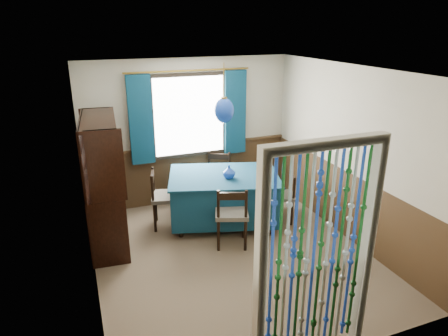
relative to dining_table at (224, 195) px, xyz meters
name	(u,v)px	position (x,y,z in m)	size (l,w,h in m)	color
floor	(232,254)	(-0.24, -0.94, -0.46)	(4.00, 4.00, 0.00)	brown
ceiling	(233,70)	(-0.24, -0.94, 2.04)	(4.00, 4.00, 0.00)	silver
wall_back	(189,132)	(-0.24, 1.06, 0.79)	(3.60, 3.60, 0.00)	#BFB59D
wall_front	(322,247)	(-0.24, -2.94, 0.79)	(3.60, 3.60, 0.00)	#BFB59D
wall_left	(85,190)	(-2.04, -0.94, 0.79)	(4.00, 4.00, 0.00)	#BFB59D
wall_right	(349,154)	(1.56, -0.94, 0.79)	(4.00, 4.00, 0.00)	#BFB59D
wainscot_back	(190,173)	(-0.24, 1.05, 0.04)	(3.60, 3.60, 0.00)	#422D19
wainscot_front	(314,318)	(-0.24, -2.92, 0.04)	(3.60, 3.60, 0.00)	#422D19
wainscot_left	(94,247)	(-2.03, -0.94, 0.04)	(4.00, 4.00, 0.00)	#422D19
wainscot_right	(343,202)	(1.54, -0.94, 0.04)	(4.00, 4.00, 0.00)	#422D19
window	(189,116)	(-0.24, 1.01, 1.09)	(1.32, 0.12, 1.42)	black
doorway	(316,264)	(-0.24, -2.88, 0.59)	(1.16, 0.12, 2.18)	silver
dining_table	(224,195)	(0.00, 0.00, 0.00)	(1.94, 1.59, 0.81)	#0E334A
chair_near	(232,214)	(-0.15, -0.70, 0.03)	(0.58, 0.57, 0.92)	black
chair_far	(218,177)	(0.19, 0.76, 0.01)	(0.58, 0.57, 0.89)	black
chair_left	(164,197)	(-0.91, 0.22, 0.03)	(0.53, 0.55, 0.92)	black
chair_right	(283,196)	(0.90, -0.29, -0.03)	(0.50, 0.51, 0.81)	black
sideboard	(106,201)	(-1.78, 0.06, 0.17)	(0.60, 1.45, 1.85)	black
pendant_lamp	(224,110)	(0.00, 0.00, 1.36)	(0.30, 0.30, 0.86)	olive
vase_table	(229,172)	(0.03, -0.14, 0.43)	(0.17, 0.17, 0.18)	#153997
bowl_shelf	(107,162)	(-1.72, -0.16, 0.82)	(0.19, 0.19, 0.05)	beige
vase_sideboard	(105,168)	(-1.72, 0.41, 0.55)	(0.17, 0.17, 0.17)	beige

